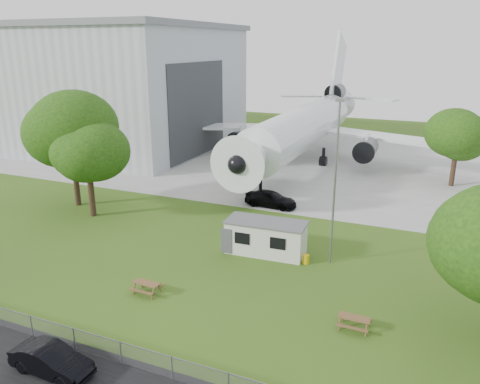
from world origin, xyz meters
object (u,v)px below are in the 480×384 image
at_px(airliner, 306,124).
at_px(car_centre_sedan, 51,361).
at_px(picnic_east, 353,329).
at_px(site_cabin, 266,237).
at_px(hangar, 91,84).
at_px(picnic_west, 147,293).

height_order(airliner, car_centre_sedan, airliner).
distance_m(airliner, picnic_east, 40.25).
relative_size(site_cabin, car_centre_sedan, 1.56).
bearing_deg(picnic_east, site_cabin, 138.02).
bearing_deg(picnic_east, hangar, 143.85).
bearing_deg(hangar, picnic_east, -37.43).
height_order(airliner, picnic_west, airliner).
bearing_deg(site_cabin, picnic_west, -119.57).
height_order(picnic_east, car_centre_sedan, car_centre_sedan).
bearing_deg(picnic_east, car_centre_sedan, -142.19).
relative_size(airliner, car_centre_sedan, 10.92).
distance_m(hangar, airliner, 36.21).
distance_m(picnic_west, picnic_east, 13.25).
xyz_separation_m(picnic_east, car_centre_sedan, (-13.06, -9.67, 0.72)).
xyz_separation_m(picnic_west, car_centre_sedan, (0.13, -8.45, 0.72)).
bearing_deg(car_centre_sedan, picnic_east, -51.89).
height_order(airliner, site_cabin, airliner).
distance_m(picnic_east, car_centre_sedan, 16.27).
bearing_deg(picnic_west, car_centre_sedan, -85.88).
bearing_deg(airliner, site_cabin, -80.14).
bearing_deg(airliner, picnic_east, -70.45).
bearing_deg(hangar, car_centre_sedan, -52.60).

